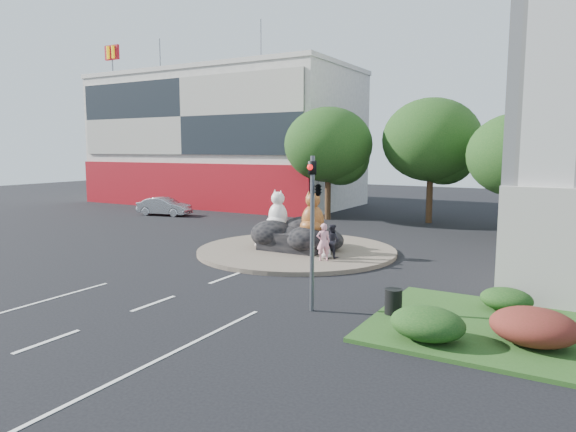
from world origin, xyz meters
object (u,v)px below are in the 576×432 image
cat_tabby (313,212)px  kitten_white (326,249)px  kitten_calico (260,239)px  pedestrian_dark (332,241)px  litter_bin (393,301)px  cat_white (278,209)px  parked_car (164,206)px  pedestrian_pink (323,242)px

cat_tabby → kitten_white: 2.25m
kitten_calico → pedestrian_dark: bearing=22.3°
pedestrian_dark → kitten_calico: bearing=7.6°
kitten_white → litter_bin: kitten_white is taller
kitten_white → cat_white: bearing=137.8°
parked_car → litter_bin: size_ratio=5.51×
kitten_white → pedestrian_dark: pedestrian_dark is taller
pedestrian_pink → litter_bin: 7.54m
cat_tabby → kitten_calico: (-2.76, -0.53, -1.50)m
cat_tabby → cat_white: bearing=147.4°
kitten_white → parked_car: 20.59m
cat_tabby → pedestrian_pink: 2.33m
pedestrian_dark → parked_car: pedestrian_dark is taller
cat_white → kitten_white: 4.14m
pedestrian_pink → pedestrian_dark: pedestrian_pink is taller
parked_car → cat_white: bearing=-127.6°
kitten_calico → pedestrian_pink: bearing=11.3°
cat_tabby → parked_car: cat_tabby is taller
pedestrian_dark → parked_car: (-18.63, 8.68, -0.27)m
pedestrian_pink → litter_bin: size_ratio=2.18×
kitten_white → parked_car: parked_car is taller
kitten_calico → litter_bin: kitten_calico is taller
kitten_calico → parked_car: 16.78m
litter_bin → pedestrian_pink: bearing=132.8°
cat_white → pedestrian_pink: (3.62, -2.04, -1.06)m
litter_bin → pedestrian_dark: bearing=128.7°
kitten_white → pedestrian_pink: bearing=-95.4°
kitten_calico → pedestrian_pink: pedestrian_pink is taller
cat_tabby → pedestrian_dark: bearing=-49.0°
kitten_calico → parked_car: (-14.48, 8.46, 0.06)m
pedestrian_pink → litter_bin: (5.11, -5.51, -0.54)m
pedestrian_dark → litter_bin: size_ratio=1.99×
cat_white → parked_car: size_ratio=0.47×
cat_white → litter_bin: cat_white is taller
pedestrian_pink → parked_car: pedestrian_pink is taller
kitten_calico → parked_car: bearing=175.0°
cat_white → kitten_white: cat_white is taller
kitten_white → kitten_calico: bearing=153.9°
cat_white → pedestrian_pink: bearing=-17.5°
cat_white → pedestrian_dark: cat_white is taller
parked_car → litter_bin: parked_car is taller
kitten_calico → parked_car: parked_car is taller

